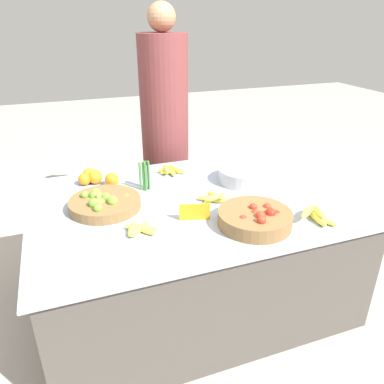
{
  "coord_description": "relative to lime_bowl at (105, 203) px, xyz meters",
  "views": [
    {
      "loc": [
        -0.6,
        -1.66,
        1.52
      ],
      "look_at": [
        0.0,
        0.0,
        0.68
      ],
      "focal_mm": 35.0,
      "sensor_mm": 36.0,
      "label": 1
    }
  ],
  "objects": [
    {
      "name": "orange_pile",
      "position": [
        -0.0,
        0.32,
        0.01
      ],
      "size": [
        0.22,
        0.19,
        0.08
      ],
      "color": "orange",
      "rests_on": "market_table"
    },
    {
      "name": "market_table",
      "position": [
        0.44,
        -0.07,
        -0.34
      ],
      "size": [
        1.65,
        1.16,
        0.63
      ],
      "color": "#4C4742",
      "rests_on": "ground_plane"
    },
    {
      "name": "banana_bunch_middle_right",
      "position": [
        0.93,
        -0.47,
        -0.0
      ],
      "size": [
        0.18,
        0.18,
        0.06
      ],
      "color": "#EFDB4C",
      "rests_on": "market_table"
    },
    {
      "name": "ground_plane",
      "position": [
        0.44,
        -0.07,
        -0.66
      ],
      "size": [
        12.0,
        12.0,
        0.0
      ],
      "primitive_type": "plane",
      "color": "#ADA599"
    },
    {
      "name": "price_sign",
      "position": [
        0.39,
        -0.26,
        0.01
      ],
      "size": [
        0.14,
        0.04,
        0.08
      ],
      "rotation": [
        0.0,
        0.0,
        -0.26
      ],
      "color": "orange",
      "rests_on": "market_table"
    },
    {
      "name": "metal_bowl",
      "position": [
        0.82,
        0.07,
        0.01
      ],
      "size": [
        0.3,
        0.3,
        0.08
      ],
      "color": "#B7B7BF",
      "rests_on": "market_table"
    },
    {
      "name": "banana_bunch_middle_left",
      "position": [
        0.45,
        0.33,
        -0.01
      ],
      "size": [
        0.17,
        0.16,
        0.05
      ],
      "color": "#EFDB4C",
      "rests_on": "market_table"
    },
    {
      "name": "veg_bundle",
      "position": [
        0.25,
        0.16,
        0.05
      ],
      "size": [
        0.06,
        0.05,
        0.16
      ],
      "color": "#4C8E42",
      "rests_on": "market_table"
    },
    {
      "name": "tomato_basket",
      "position": [
        0.63,
        -0.41,
        0.01
      ],
      "size": [
        0.34,
        0.34,
        0.1
      ],
      "color": "olive",
      "rests_on": "market_table"
    },
    {
      "name": "vendor_person",
      "position": [
        0.56,
        0.82,
        0.08
      ],
      "size": [
        0.34,
        0.34,
        1.59
      ],
      "color": "brown",
      "rests_on": "ground_plane"
    },
    {
      "name": "lime_bowl",
      "position": [
        0.0,
        0.0,
        0.0
      ],
      "size": [
        0.36,
        0.36,
        0.09
      ],
      "color": "olive",
      "rests_on": "market_table"
    },
    {
      "name": "banana_bunch_back_center",
      "position": [
        0.55,
        -0.12,
        -0.01
      ],
      "size": [
        0.17,
        0.12,
        0.06
      ],
      "color": "#EFDB4C",
      "rests_on": "market_table"
    },
    {
      "name": "banana_bunch_front_right",
      "position": [
        0.11,
        -0.28,
        -0.01
      ],
      "size": [
        0.15,
        0.16,
        0.03
      ],
      "color": "#EFDB4C",
      "rests_on": "market_table"
    }
  ]
}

